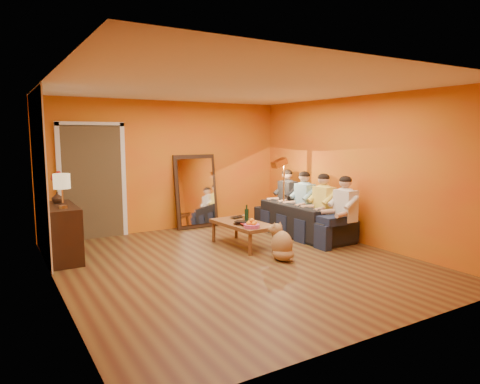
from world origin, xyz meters
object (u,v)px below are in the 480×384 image
mirror_frame (196,191)px  coffee_table (243,234)px  table_lamp (62,191)px  wine_bottle (247,214)px  person_mid_left (324,207)px  dog (282,241)px  sofa (302,219)px  floor_lamp (284,196)px  person_far_left (345,211)px  person_mid_right (305,203)px  sideboard (62,232)px  laptop (241,217)px  vase (57,198)px  person_far_right (288,199)px  tumbler (245,218)px

mirror_frame → coffee_table: (0.03, -1.84, -0.55)m
table_lamp → wine_bottle: size_ratio=1.65×
person_mid_left → dog: bearing=-154.7°
sofa → dog: sofa is taller
sofa → floor_lamp: floor_lamp is taller
person_far_left → person_mid_right: 1.10m
sideboard → floor_lamp: 4.12m
table_lamp → dog: bearing=-26.9°
dog → mirror_frame: bearing=113.6°
person_mid_right → coffee_table: bearing=-171.8°
laptop → person_mid_right: bearing=-18.7°
coffee_table → vase: bearing=155.7°
sofa → table_lamp: bearing=85.5°
dog → person_far_right: (1.46, 1.79, 0.32)m
dog → table_lamp: bearing=174.3°
floor_lamp → person_mid_left: 0.92m
floor_lamp → person_far_right: (0.26, 0.22, -0.11)m
person_mid_right → dog: bearing=-139.6°
sideboard → vase: bearing=90.0°
sideboard → coffee_table: (2.82, -0.76, -0.21)m
person_far_left → person_far_right: size_ratio=1.00×
dog → person_far_left: (1.46, 0.14, 0.32)m
coffee_table → person_mid_right: (1.55, 0.22, 0.40)m
coffee_table → tumbler: 0.31m
person_far_right → person_mid_right: bearing=-90.0°
table_lamp → tumbler: bearing=-6.6°
sofa → wine_bottle: 1.41m
sideboard → floor_lamp: (4.11, -0.21, 0.29)m
wine_bottle → floor_lamp: bearing=26.0°
dog → person_far_left: bearing=26.7°
floor_lamp → coffee_table: bearing=-155.0°
table_lamp → person_far_right: bearing=4.1°
tumbler → coffee_table: bearing=-135.0°
table_lamp → sideboard: bearing=90.0°
person_mid_right → wine_bottle: size_ratio=3.94×
mirror_frame → coffee_table: bearing=-89.1°
mirror_frame → floor_lamp: 1.84m
table_lamp → dog: table_lamp is taller
person_mid_right → tumbler: 1.44m
dog → person_mid_left: 1.65m
sofa → coffee_table: bearing=95.0°
sideboard → coffee_table: bearing=-15.1°
mirror_frame → table_lamp: size_ratio=2.98×
sideboard → dog: sideboard is taller
table_lamp → laptop: (3.00, -0.11, -0.67)m
laptop → person_far_left: bearing=-55.3°
table_lamp → floor_lamp: size_ratio=0.35×
sideboard → wine_bottle: 2.98m
person_far_right → coffee_table: bearing=-153.5°
mirror_frame → vase: size_ratio=8.48×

